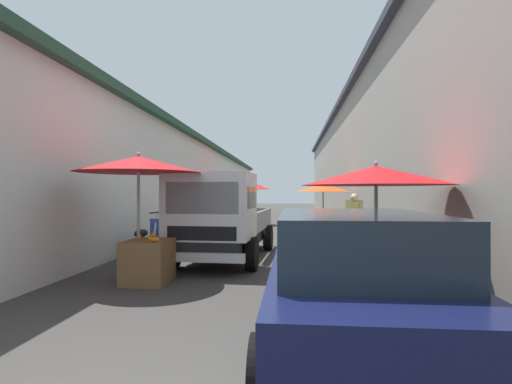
# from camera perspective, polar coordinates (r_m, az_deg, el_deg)

# --- Properties ---
(ground) EXTENTS (90.00, 90.00, 0.00)m
(ground) POSITION_cam_1_polar(r_m,az_deg,el_deg) (15.61, 1.73, -6.20)
(ground) COLOR #3D3A38
(building_left_whitewash) EXTENTS (49.80, 7.50, 4.33)m
(building_left_whitewash) POSITION_cam_1_polar(r_m,az_deg,el_deg) (19.41, -18.84, 1.43)
(building_left_whitewash) COLOR silver
(building_left_whitewash) RESTS_ON ground
(building_right_concrete) EXTENTS (49.80, 7.50, 6.25)m
(building_right_concrete) POSITION_cam_1_polar(r_m,az_deg,el_deg) (18.82, 23.86, 4.41)
(building_right_concrete) COLOR #A39E93
(building_right_concrete) RESTS_ON ground
(fruit_stall_far_left) EXTENTS (2.40, 2.40, 2.16)m
(fruit_stall_far_left) POSITION_cam_1_polar(r_m,az_deg,el_deg) (6.60, 16.67, 0.11)
(fruit_stall_far_left) COLOR #9E9EA3
(fruit_stall_far_left) RESTS_ON ground
(fruit_stall_near_right) EXTENTS (2.29, 2.29, 2.38)m
(fruit_stall_near_right) POSITION_cam_1_polar(r_m,az_deg,el_deg) (20.49, -1.16, 0.25)
(fruit_stall_near_right) COLOR #9E9EA3
(fruit_stall_near_right) RESTS_ON ground
(fruit_stall_near_left) EXTENTS (2.21, 2.21, 2.10)m
(fruit_stall_near_left) POSITION_cam_1_polar(r_m,az_deg,el_deg) (16.20, 9.81, -0.50)
(fruit_stall_near_left) COLOR #9E9EA3
(fruit_stall_near_left) RESTS_ON ground
(fruit_stall_mid_lane) EXTENTS (2.35, 2.35, 2.43)m
(fruit_stall_mid_lane) POSITION_cam_1_polar(r_m,az_deg,el_deg) (7.70, -16.31, 0.51)
(fruit_stall_mid_lane) COLOR #9E9EA3
(fruit_stall_mid_lane) RESTS_ON ground
(hatchback_car) EXTENTS (3.92, 1.94, 1.45)m
(hatchback_car) POSITION_cam_1_polar(r_m,az_deg,el_deg) (4.36, 13.97, -12.26)
(hatchback_car) COLOR #0F1438
(hatchback_car) RESTS_ON ground
(delivery_truck) EXTENTS (5.01, 2.18, 2.08)m
(delivery_truck) POSITION_cam_1_polar(r_m,az_deg,el_deg) (9.20, -5.37, -3.95)
(delivery_truck) COLOR black
(delivery_truck) RESTS_ON ground
(vendor_by_crates) EXTENTS (0.50, 0.46, 1.60)m
(vendor_by_crates) POSITION_cam_1_polar(r_m,az_deg,el_deg) (12.53, 13.94, -3.49)
(vendor_by_crates) COLOR navy
(vendor_by_crates) RESTS_ON ground
(vendor_in_shade) EXTENTS (0.51, 0.46, 1.64)m
(vendor_in_shade) POSITION_cam_1_polar(r_m,az_deg,el_deg) (12.97, 14.02, -3.25)
(vendor_in_shade) COLOR navy
(vendor_in_shade) RESTS_ON ground
(parked_scooter) EXTENTS (1.69, 0.40, 1.14)m
(parked_scooter) POSITION_cam_1_polar(r_m,az_deg,el_deg) (10.67, -15.40, -6.61)
(parked_scooter) COLOR black
(parked_scooter) RESTS_ON ground
(plastic_stool) EXTENTS (0.30, 0.30, 0.43)m
(plastic_stool) POSITION_cam_1_polar(r_m,az_deg,el_deg) (12.00, 7.11, -6.47)
(plastic_stool) COLOR #194CB2
(plastic_stool) RESTS_ON ground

